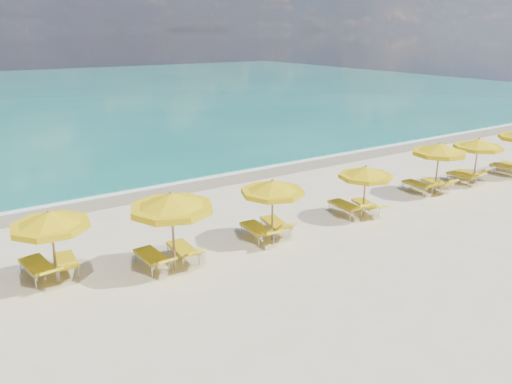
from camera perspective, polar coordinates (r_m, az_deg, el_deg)
ground_plane at (r=18.29m, az=2.60°, el=-4.79°), size 120.00×120.00×0.00m
ocean at (r=62.80m, az=-24.51°, el=9.95°), size 120.00×80.00×0.30m
wet_sand_band at (r=24.30m, az=-7.70°, el=0.90°), size 120.00×2.60×0.01m
foam_line at (r=25.00m, az=-8.51°, el=1.34°), size 120.00×1.20×0.03m
whitecap_near at (r=31.65m, az=-25.40°, el=3.32°), size 14.00×0.36×0.05m
whitecap_far at (r=42.27m, az=-7.89°, el=8.19°), size 18.00×0.30×0.05m
umbrella_2 at (r=15.28m, az=-22.49°, el=-3.08°), size 2.77×2.77×2.28m
umbrella_3 at (r=14.99m, az=-9.65°, el=-1.26°), size 2.58×2.58×2.58m
umbrella_4 at (r=17.13m, az=1.90°, el=0.47°), size 2.29×2.29×2.25m
umbrella_5 at (r=19.76m, az=12.42°, el=2.14°), size 2.35×2.35×2.14m
umbrella_6 at (r=23.60m, az=20.22°, el=4.57°), size 2.84×2.84×2.40m
umbrella_7 at (r=25.94m, az=24.07°, el=5.01°), size 2.80×2.80×2.28m
lounger_2_left at (r=16.38m, az=-23.57°, el=-8.29°), size 0.95×2.16×0.78m
lounger_2_right at (r=16.46m, az=-20.88°, el=-7.90°), size 0.78×1.86×0.80m
lounger_3_left at (r=16.00m, az=-11.76°, el=-7.75°), size 0.72×1.98×0.76m
lounger_3_right at (r=16.36m, az=-8.28°, el=-6.97°), size 0.68×1.91×0.77m
lounger_4_left at (r=17.69m, az=0.21°, el=-4.76°), size 0.80×2.07×0.77m
lounger_4_right at (r=18.27m, az=2.28°, el=-4.04°), size 0.93×1.96×0.80m
lounger_5_left at (r=20.30m, az=10.24°, el=-1.98°), size 0.74×2.01×0.85m
lounger_5_right at (r=20.78m, az=12.48°, el=-1.75°), size 0.93×1.89×0.65m
lounger_6_left at (r=23.97m, az=18.04°, el=0.48°), size 0.72×1.89×0.83m
lounger_6_right at (r=24.55m, az=19.91°, el=0.66°), size 0.84×1.82×0.80m
lounger_7_left at (r=26.21m, az=22.50°, el=1.43°), size 0.70×1.88×0.76m
lounger_7_right at (r=27.00m, az=23.12°, el=1.77°), size 0.79×1.68×0.74m
lounger_8_left at (r=28.67m, az=26.80°, el=2.25°), size 0.82×2.01×0.96m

